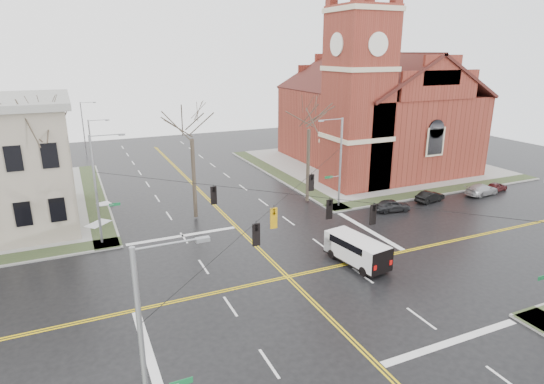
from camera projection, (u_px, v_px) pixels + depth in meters
name	position (u px, v px, depth m)	size (l,w,h in m)	color
ground	(288.00, 277.00, 32.23)	(120.00, 120.00, 0.00)	black
sidewalks	(288.00, 276.00, 32.21)	(80.00, 80.00, 0.17)	gray
road_markings	(288.00, 277.00, 32.23)	(100.00, 100.00, 0.01)	gold
church	(372.00, 105.00, 61.03)	(24.28, 27.48, 27.50)	maroon
signal_pole_ne	(339.00, 160.00, 45.22)	(2.75, 0.22, 9.00)	gray
signal_pole_nw	(98.00, 187.00, 36.31)	(2.75, 0.22, 9.00)	gray
signal_pole_sw	(148.00, 354.00, 16.30)	(2.75, 0.22, 9.00)	gray
span_wires	(289.00, 194.00, 30.39)	(23.02, 23.02, 0.03)	black
traffic_signals	(293.00, 207.00, 30.03)	(8.21, 8.26, 1.30)	black
streetlight_north_a	(93.00, 152.00, 51.08)	(2.30, 0.20, 8.00)	gray
streetlight_north_b	(84.00, 126.00, 68.48)	(2.30, 0.20, 8.00)	gray
cargo_van	(355.00, 248.00, 34.06)	(2.85, 5.57, 2.03)	white
parked_car_a	(392.00, 205.00, 45.26)	(1.46, 3.64, 1.24)	black
parked_car_b	(430.00, 197.00, 48.12)	(1.23, 3.53, 1.16)	black
parked_car_c	(482.00, 190.00, 50.43)	(1.75, 4.30, 1.25)	#B5B5B8
parked_car_d	(496.00, 187.00, 51.77)	(1.26, 3.14, 1.07)	#401214
tree_nw_far	(45.00, 131.00, 36.04)	(4.00, 4.00, 12.78)	#332B20
tree_nw_near	(192.00, 133.00, 41.13)	(4.00, 4.00, 11.34)	#332B20
tree_ne	(309.00, 124.00, 45.84)	(4.00, 4.00, 11.41)	#332B20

